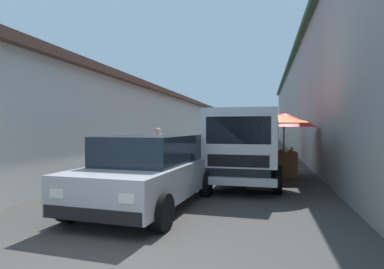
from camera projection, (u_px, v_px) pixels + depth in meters
The scene contains 10 objects.
ground at pixel (231, 159), 16.32m from camera, with size 90.00×90.00×0.00m, color #3D3A38.
building_left_whitewash at pixel (125, 125), 20.01m from camera, with size 49.80×7.50×3.56m.
building_right_concrete at pixel (366, 101), 16.91m from camera, with size 49.80×7.50×6.03m.
fruit_stall_mid_lane at pixel (264, 123), 14.96m from camera, with size 2.34×2.34×2.37m.
fruit_stall_far_right at pixel (284, 126), 10.67m from camera, with size 2.12×2.12×2.20m.
fruit_stall_near_right at pixel (262, 127), 8.59m from camera, with size 2.64×2.64×2.14m.
hatchback_car at pixel (149, 171), 6.51m from camera, with size 4.03×2.16×1.45m.
delivery_truck at pixel (244, 149), 8.64m from camera, with size 4.98×2.10×2.08m.
vendor_by_crates at pixel (158, 147), 11.42m from camera, with size 0.41×0.56×1.60m.
parked_scooter at pixel (197, 148), 17.79m from camera, with size 1.69×0.34×1.14m.
Camera 1 is at (-2.82, -1.69, 1.62)m, focal length 29.97 mm.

